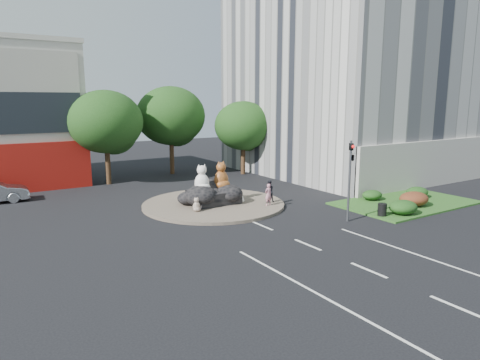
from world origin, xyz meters
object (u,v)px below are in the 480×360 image
object	(u,v)px
cat_tabby	(221,175)
pedestrian_dark	(269,191)
kitten_calico	(196,204)
kitten_white	(241,197)
cat_white	(202,178)
pedestrian_pink	(268,195)
litter_bin	(382,210)

from	to	relation	value
cat_tabby	pedestrian_dark	world-z (taller)	cat_tabby
kitten_calico	kitten_white	world-z (taller)	kitten_calico
cat_white	kitten_white	distance (m)	3.18
kitten_white	pedestrian_pink	xyz separation A→B (m)	(1.10, -1.72, 0.37)
cat_tabby	kitten_calico	world-z (taller)	cat_tabby
kitten_calico	litter_bin	xyz separation A→B (m)	(9.59, -7.08, -0.16)
pedestrian_pink	cat_tabby	bearing A→B (deg)	-57.96
cat_white	litter_bin	bearing A→B (deg)	-23.70
cat_tabby	kitten_white	xyz separation A→B (m)	(1.04, -1.04, -1.53)
cat_tabby	litter_bin	bearing A→B (deg)	-58.74
cat_white	litter_bin	xyz separation A→B (m)	(8.41, -8.53, -1.56)
pedestrian_dark	litter_bin	xyz separation A→B (m)	(4.08, -6.59, -0.47)
cat_tabby	kitten_white	bearing A→B (deg)	-52.03
pedestrian_pink	pedestrian_dark	world-z (taller)	pedestrian_dark
kitten_calico	pedestrian_pink	xyz separation A→B (m)	(4.93, -1.20, 0.28)
cat_tabby	cat_white	bearing A→B (deg)	177.06
kitten_white	pedestrian_pink	distance (m)	2.07
cat_tabby	pedestrian_dark	bearing A→B (deg)	-44.06
cat_white	kitten_white	size ratio (longest dim) A/B	2.54
kitten_white	pedestrian_pink	world-z (taller)	pedestrian_pink
pedestrian_pink	litter_bin	world-z (taller)	pedestrian_pink
kitten_white	pedestrian_dark	xyz separation A→B (m)	(1.68, -1.02, 0.41)
cat_white	cat_tabby	world-z (taller)	cat_tabby
kitten_white	cat_white	bearing A→B (deg)	113.86
litter_bin	cat_white	bearing A→B (deg)	134.58
cat_white	pedestrian_dark	distance (m)	4.86
kitten_calico	pedestrian_pink	size ratio (longest dim) A/B	0.63
litter_bin	kitten_white	bearing A→B (deg)	127.16
pedestrian_pink	cat_white	bearing A→B (deg)	-40.98
cat_white	cat_tabby	bearing A→B (deg)	25.70
cat_white	pedestrian_dark	xyz separation A→B (m)	(4.33, -1.94, -1.09)
kitten_white	litter_bin	xyz separation A→B (m)	(5.76, -7.60, -0.07)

